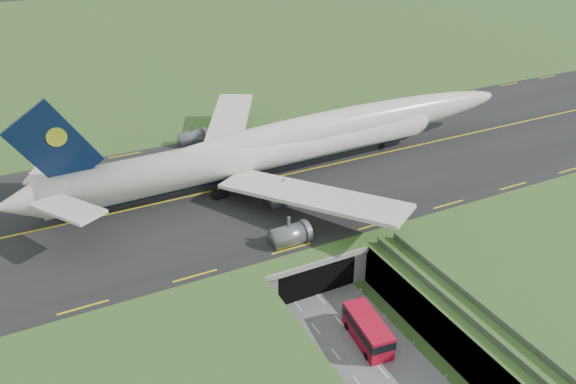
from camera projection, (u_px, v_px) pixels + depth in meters
ground at (347, 331)px, 72.43m from camera, size 900.00×900.00×0.00m
airfield_deck at (348, 313)px, 71.00m from camera, size 800.00×800.00×6.00m
trench_road at (381, 370)px, 66.47m from camera, size 12.00×75.00×0.20m
taxiway at (246, 184)px, 95.52m from camera, size 800.00×44.00×0.18m
tunnel_portal at (289, 245)px, 84.00m from camera, size 17.00×22.30×6.00m
guideway at (534, 373)px, 59.18m from camera, size 3.00×53.00×7.05m
jumbo_jet at (289, 144)px, 97.12m from camera, size 95.43×61.25×20.27m
shuttle_tram at (368, 330)px, 69.88m from camera, size 4.17×8.81×3.44m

